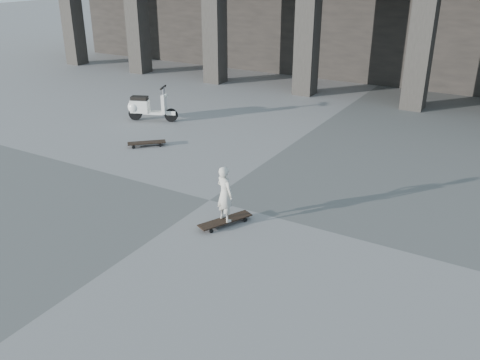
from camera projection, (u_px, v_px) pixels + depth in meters
The scene contains 5 objects.
ground at pixel (210, 200), 9.59m from camera, with size 90.00×90.00×0.00m, color #535351.
longboard at pixel (225, 221), 8.67m from camera, with size 0.63×0.99×0.10m.
skateboard_spare at pixel (147, 143), 12.32m from camera, with size 0.82×0.79×0.11m.
child at pixel (225, 194), 8.47m from camera, with size 0.36×0.23×0.98m, color beige.
scooter at pixel (144, 107), 14.19m from camera, with size 1.35×0.74×0.99m.
Camera 1 is at (4.86, -7.17, 4.18)m, focal length 38.00 mm.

